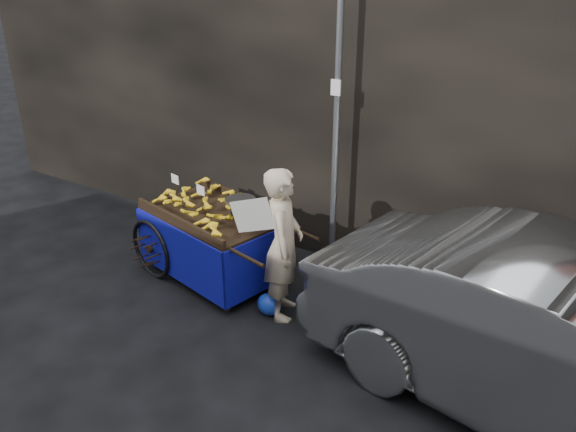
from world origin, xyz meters
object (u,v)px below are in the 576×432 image
Objects in this scene: plastic_bag at (269,304)px; banana_cart at (210,218)px; parked_car at (576,350)px; vendor at (283,244)px.

banana_cart is at bearing 161.39° from plastic_bag.
plastic_bag is 3.15m from parked_car.
vendor is 6.12× the size of plastic_bag.
banana_cart is at bearing 94.07° from parked_car.
parked_car is (4.21, -0.40, -0.01)m from banana_cart.
plastic_bag is 0.06× the size of parked_car.
vendor is 2.97m from parked_car.
banana_cart is 8.78× the size of plastic_bag.
parked_car is (2.96, -0.14, -0.11)m from vendor.
vendor is 0.37× the size of parked_car.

